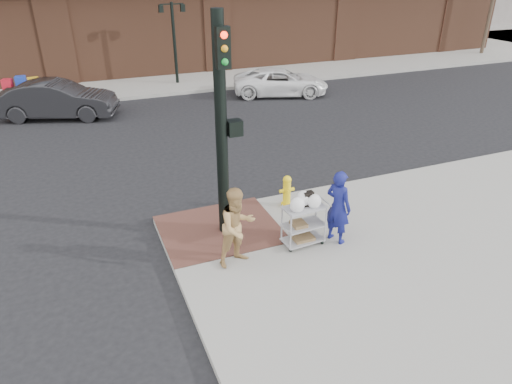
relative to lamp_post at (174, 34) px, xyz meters
name	(u,v)px	position (x,y,z in m)	size (l,w,h in m)	color
ground	(257,248)	(-2.00, -16.00, -2.62)	(220.00, 220.00, 0.00)	black
sidewalk_far	(250,34)	(10.50, 16.00, -2.54)	(65.00, 36.00, 0.15)	gray
brick_curb_ramp	(220,229)	(-2.60, -15.10, -2.46)	(2.80, 2.40, 0.01)	brown
lamp_post	(174,34)	(0.00, 0.00, 0.00)	(1.32, 0.22, 4.00)	black
traffic_signal_pole	(223,124)	(-2.48, -15.23, 0.21)	(0.61, 0.51, 5.00)	black
woman_blue	(338,207)	(-0.26, -16.58, -1.59)	(0.64, 0.42, 1.75)	navy
pedestrian_tan	(237,227)	(-2.65, -16.53, -1.59)	(0.85, 0.66, 1.75)	tan
sedan_dark	(57,100)	(-5.96, -3.71, -1.84)	(1.66, 4.75, 1.57)	black
minivan_white	(281,82)	(4.27, -3.88, -1.97)	(2.13, 4.63, 1.29)	white
utility_cart	(304,221)	(-1.04, -16.43, -1.88)	(0.96, 0.58, 1.29)	#939398
fire_hydrant	(287,191)	(-0.59, -14.65, -2.02)	(0.41, 0.29, 0.87)	yellow
newsbox_red	(9,90)	(-8.02, -0.43, -1.98)	(0.41, 0.37, 0.97)	red
newsbox_yellow	(36,90)	(-6.86, -1.21, -1.92)	(0.46, 0.42, 1.10)	gold
newsbox_blue	(22,87)	(-7.45, -0.36, -1.94)	(0.44, 0.40, 1.05)	#1934A6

